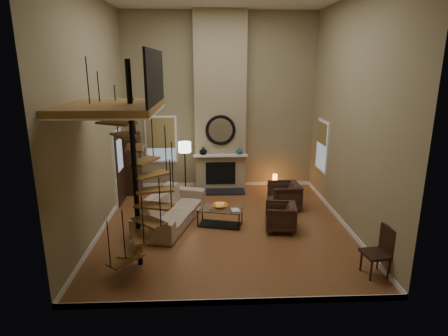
{
  "coord_description": "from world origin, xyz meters",
  "views": [
    {
      "loc": [
        -0.41,
        -8.74,
        3.92
      ],
      "look_at": [
        0.0,
        0.4,
        1.4
      ],
      "focal_mm": 30.2,
      "sensor_mm": 36.0,
      "label": 1
    }
  ],
  "objects_px": {
    "hutch": "(133,163)",
    "coffee_table": "(220,215)",
    "sofa": "(171,208)",
    "side_chair": "(381,250)",
    "armchair_near": "(287,196)",
    "accent_lamp": "(275,182)",
    "armchair_far": "(283,217)",
    "floor_lamp": "(185,152)"
  },
  "relations": [
    {
      "from": "side_chair",
      "to": "armchair_near",
      "type": "bearing_deg",
      "value": 106.54
    },
    {
      "from": "hutch",
      "to": "armchair_near",
      "type": "xyz_separation_m",
      "value": [
        4.56,
        -1.62,
        -0.6
      ]
    },
    {
      "from": "hutch",
      "to": "coffee_table",
      "type": "distance_m",
      "value": 3.86
    },
    {
      "from": "armchair_near",
      "to": "accent_lamp",
      "type": "relative_size",
      "value": 1.61
    },
    {
      "from": "armchair_near",
      "to": "accent_lamp",
      "type": "xyz_separation_m",
      "value": [
        -0.06,
        1.62,
        -0.1
      ]
    },
    {
      "from": "hutch",
      "to": "armchair_near",
      "type": "bearing_deg",
      "value": -19.57
    },
    {
      "from": "sofa",
      "to": "side_chair",
      "type": "height_order",
      "value": "side_chair"
    },
    {
      "from": "accent_lamp",
      "to": "armchair_far",
      "type": "bearing_deg",
      "value": -96.33
    },
    {
      "from": "accent_lamp",
      "to": "coffee_table",
      "type": "bearing_deg",
      "value": -124.19
    },
    {
      "from": "armchair_far",
      "to": "coffee_table",
      "type": "xyz_separation_m",
      "value": [
        -1.52,
        0.37,
        -0.07
      ]
    },
    {
      "from": "armchair_far",
      "to": "side_chair",
      "type": "xyz_separation_m",
      "value": [
        1.45,
        -2.06,
        0.17
      ]
    },
    {
      "from": "armchair_far",
      "to": "side_chair",
      "type": "bearing_deg",
      "value": 42.4
    },
    {
      "from": "hutch",
      "to": "armchair_far",
      "type": "height_order",
      "value": "hutch"
    },
    {
      "from": "sofa",
      "to": "floor_lamp",
      "type": "bearing_deg",
      "value": 8.84
    },
    {
      "from": "armchair_far",
      "to": "side_chair",
      "type": "distance_m",
      "value": 2.53
    },
    {
      "from": "hutch",
      "to": "floor_lamp",
      "type": "relative_size",
      "value": 1.08
    },
    {
      "from": "floor_lamp",
      "to": "accent_lamp",
      "type": "xyz_separation_m",
      "value": [
        2.84,
        0.53,
        -1.16
      ]
    },
    {
      "from": "sofa",
      "to": "coffee_table",
      "type": "relative_size",
      "value": 2.15
    },
    {
      "from": "armchair_far",
      "to": "sofa",
      "type": "bearing_deg",
      "value": -95.47
    },
    {
      "from": "accent_lamp",
      "to": "side_chair",
      "type": "xyz_separation_m",
      "value": [
        1.11,
        -5.17,
        0.28
      ]
    },
    {
      "from": "sofa",
      "to": "armchair_far",
      "type": "bearing_deg",
      "value": -86.32
    },
    {
      "from": "sofa",
      "to": "accent_lamp",
      "type": "bearing_deg",
      "value": -34.87
    },
    {
      "from": "coffee_table",
      "to": "sofa",
      "type": "bearing_deg",
      "value": 168.55
    },
    {
      "from": "coffee_table",
      "to": "accent_lamp",
      "type": "height_order",
      "value": "accent_lamp"
    },
    {
      "from": "hutch",
      "to": "armchair_far",
      "type": "xyz_separation_m",
      "value": [
        4.16,
        -3.11,
        -0.6
      ]
    },
    {
      "from": "sofa",
      "to": "floor_lamp",
      "type": "relative_size",
      "value": 1.55
    },
    {
      "from": "coffee_table",
      "to": "floor_lamp",
      "type": "relative_size",
      "value": 0.72
    },
    {
      "from": "coffee_table",
      "to": "armchair_far",
      "type": "bearing_deg",
      "value": -13.63
    },
    {
      "from": "armchair_far",
      "to": "accent_lamp",
      "type": "bearing_deg",
      "value": -179.15
    },
    {
      "from": "hutch",
      "to": "coffee_table",
      "type": "xyz_separation_m",
      "value": [
        2.64,
        -2.74,
        -0.67
      ]
    },
    {
      "from": "coffee_table",
      "to": "side_chair",
      "type": "xyz_separation_m",
      "value": [
        2.97,
        -2.43,
        0.24
      ]
    },
    {
      "from": "hutch",
      "to": "sofa",
      "type": "xyz_separation_m",
      "value": [
        1.4,
        -2.49,
        -0.55
      ]
    },
    {
      "from": "hutch",
      "to": "side_chair",
      "type": "distance_m",
      "value": 7.64
    },
    {
      "from": "accent_lamp",
      "to": "side_chair",
      "type": "bearing_deg",
      "value": -77.89
    },
    {
      "from": "sofa",
      "to": "side_chair",
      "type": "xyz_separation_m",
      "value": [
        4.21,
        -2.68,
        0.13
      ]
    },
    {
      "from": "armchair_near",
      "to": "floor_lamp",
      "type": "relative_size",
      "value": 0.49
    },
    {
      "from": "side_chair",
      "to": "sofa",
      "type": "bearing_deg",
      "value": 147.53
    },
    {
      "from": "floor_lamp",
      "to": "armchair_far",
      "type": "bearing_deg",
      "value": -46.02
    },
    {
      "from": "coffee_table",
      "to": "floor_lamp",
      "type": "xyz_separation_m",
      "value": [
        -0.98,
        2.22,
        1.13
      ]
    },
    {
      "from": "armchair_far",
      "to": "coffee_table",
      "type": "height_order",
      "value": "armchair_far"
    },
    {
      "from": "armchair_near",
      "to": "coffee_table",
      "type": "bearing_deg",
      "value": -62.38
    },
    {
      "from": "sofa",
      "to": "armchair_far",
      "type": "relative_size",
      "value": 3.61
    }
  ]
}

